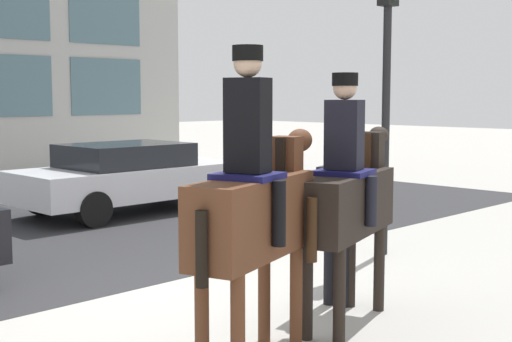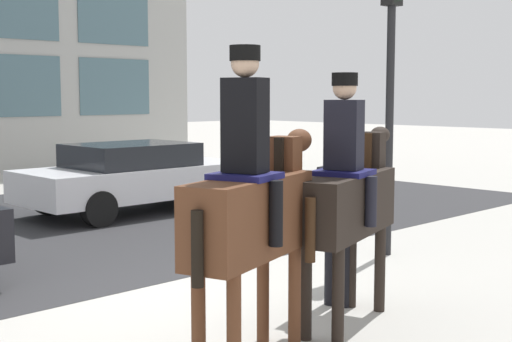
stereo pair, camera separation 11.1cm
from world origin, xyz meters
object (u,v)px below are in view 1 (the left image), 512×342
object	(u,v)px
mounted_horse_companion	(348,196)
traffic_light	(388,54)
street_car_far_lane	(129,176)
mounted_horse_lead	(254,207)
pedestrian_bystander	(338,214)

from	to	relation	value
mounted_horse_companion	traffic_light	size ratio (longest dim) A/B	0.58
street_car_far_lane	traffic_light	world-z (taller)	traffic_light
mounted_horse_lead	mounted_horse_companion	size ratio (longest dim) A/B	1.07
street_car_far_lane	pedestrian_bystander	bearing A→B (deg)	-106.87
street_car_far_lane	traffic_light	size ratio (longest dim) A/B	1.06
street_car_far_lane	mounted_horse_lead	bearing A→B (deg)	-117.91
traffic_light	street_car_far_lane	bearing A→B (deg)	94.27
mounted_horse_lead	street_car_far_lane	size ratio (longest dim) A/B	0.59
traffic_light	pedestrian_bystander	bearing A→B (deg)	-156.18
street_car_far_lane	traffic_light	bearing A→B (deg)	-85.73
mounted_horse_companion	pedestrian_bystander	size ratio (longest dim) A/B	1.45
mounted_horse_companion	traffic_light	bearing A→B (deg)	10.49
pedestrian_bystander	mounted_horse_companion	bearing A→B (deg)	30.39
mounted_horse_companion	street_car_far_lane	size ratio (longest dim) A/B	0.55
mounted_horse_companion	pedestrian_bystander	world-z (taller)	mounted_horse_companion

